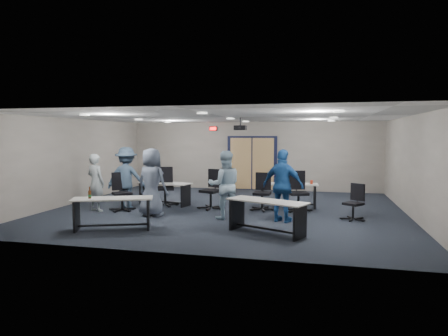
% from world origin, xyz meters
% --- Properties ---
extents(floor, '(10.00, 10.00, 0.00)m').
position_xyz_m(floor, '(0.00, 0.00, 0.00)').
color(floor, black).
rests_on(floor, ground).
extents(back_wall, '(10.00, 0.04, 2.70)m').
position_xyz_m(back_wall, '(0.00, 4.50, 1.35)').
color(back_wall, gray).
rests_on(back_wall, floor).
extents(front_wall, '(10.00, 0.04, 2.70)m').
position_xyz_m(front_wall, '(0.00, -4.50, 1.35)').
color(front_wall, gray).
rests_on(front_wall, floor).
extents(left_wall, '(0.04, 9.00, 2.70)m').
position_xyz_m(left_wall, '(-5.00, 0.00, 1.35)').
color(left_wall, gray).
rests_on(left_wall, floor).
extents(right_wall, '(0.04, 9.00, 2.70)m').
position_xyz_m(right_wall, '(5.00, 0.00, 1.35)').
color(right_wall, gray).
rests_on(right_wall, floor).
extents(ceiling, '(10.00, 9.00, 0.04)m').
position_xyz_m(ceiling, '(0.00, 0.00, 2.70)').
color(ceiling, white).
rests_on(ceiling, back_wall).
extents(double_door, '(2.00, 0.07, 2.20)m').
position_xyz_m(double_door, '(0.00, 4.46, 1.05)').
color(double_door, black).
rests_on(double_door, back_wall).
extents(exit_sign, '(0.32, 0.07, 0.18)m').
position_xyz_m(exit_sign, '(-1.60, 4.44, 2.45)').
color(exit_sign, black).
rests_on(exit_sign, back_wall).
extents(ceiling_projector, '(0.35, 0.32, 0.37)m').
position_xyz_m(ceiling_projector, '(0.30, 0.50, 2.40)').
color(ceiling_projector, black).
rests_on(ceiling_projector, ceiling).
extents(ceiling_can_lights, '(6.24, 5.74, 0.02)m').
position_xyz_m(ceiling_can_lights, '(0.00, 0.25, 2.67)').
color(ceiling_can_lights, white).
rests_on(ceiling_can_lights, ceiling).
extents(table_front_left, '(1.91, 1.23, 1.01)m').
position_xyz_m(table_front_left, '(-2.01, -3.04, 0.51)').
color(table_front_left, beige).
rests_on(table_front_left, floor).
extents(table_front_right, '(1.91, 1.29, 0.74)m').
position_xyz_m(table_front_right, '(1.51, -2.59, 0.50)').
color(table_front_right, beige).
rests_on(table_front_right, floor).
extents(table_back_left, '(1.81, 0.92, 0.70)m').
position_xyz_m(table_back_left, '(-2.08, 0.36, 0.48)').
color(table_back_left, beige).
rests_on(table_back_left, floor).
extents(table_back_right, '(1.80, 0.71, 0.83)m').
position_xyz_m(table_back_right, '(1.73, 0.84, 0.49)').
color(table_back_right, beige).
rests_on(table_back_right, floor).
extents(chair_back_a, '(0.98, 0.98, 1.19)m').
position_xyz_m(chair_back_a, '(-1.99, 0.17, 0.60)').
color(chair_back_a, black).
rests_on(chair_back_a, floor).
extents(chair_back_b, '(0.94, 0.94, 1.17)m').
position_xyz_m(chair_back_b, '(-0.48, -0.02, 0.58)').
color(chair_back_b, black).
rests_on(chair_back_b, floor).
extents(chair_back_c, '(0.69, 0.69, 1.09)m').
position_xyz_m(chair_back_c, '(1.03, 0.10, 0.54)').
color(chair_back_c, black).
rests_on(chair_back_c, floor).
extents(chair_back_d, '(0.90, 0.90, 1.16)m').
position_xyz_m(chair_back_d, '(2.06, 0.14, 0.58)').
color(chair_back_d, black).
rests_on(chair_back_d, floor).
extents(chair_loose_left, '(0.98, 0.98, 1.10)m').
position_xyz_m(chair_loose_left, '(-2.89, -0.90, 0.55)').
color(chair_loose_left, black).
rests_on(chair_loose_left, floor).
extents(chair_loose_right, '(0.82, 0.82, 0.93)m').
position_xyz_m(chair_loose_right, '(3.49, -0.70, 0.47)').
color(chair_loose_right, black).
rests_on(chair_loose_right, floor).
extents(person_gray, '(0.70, 0.56, 1.65)m').
position_xyz_m(person_gray, '(-3.58, -1.14, 0.83)').
color(person_gray, '#9EAAAD').
rests_on(person_gray, floor).
extents(person_plaid, '(1.00, 0.76, 1.83)m').
position_xyz_m(person_plaid, '(-1.75, -1.38, 0.92)').
color(person_plaid, '#4E586B').
rests_on(person_plaid, floor).
extents(person_lightblue, '(1.04, 0.93, 1.78)m').
position_xyz_m(person_lightblue, '(0.24, -1.28, 0.89)').
color(person_lightblue, '#A4C3D9').
rests_on(person_lightblue, floor).
extents(person_navy, '(1.16, 0.76, 1.83)m').
position_xyz_m(person_navy, '(1.75, -1.32, 0.92)').
color(person_navy, navy).
rests_on(person_navy, floor).
extents(person_back, '(1.25, 0.82, 1.83)m').
position_xyz_m(person_back, '(-2.94, -0.51, 0.92)').
color(person_back, '#384E66').
rests_on(person_back, floor).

